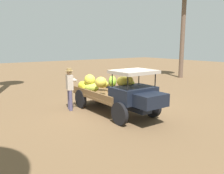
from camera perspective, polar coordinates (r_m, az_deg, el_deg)
ground_plane at (r=10.05m, az=0.70°, el=-5.66°), size 60.00×60.00×0.00m
truck at (r=9.36m, az=1.54°, el=-1.07°), size 4.50×1.90×1.84m
farmer at (r=10.07m, az=-10.17°, el=0.16°), size 0.53×0.49×1.79m
wooden_crate at (r=11.73m, az=-3.34°, el=-2.16°), size 0.64×0.58×0.47m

